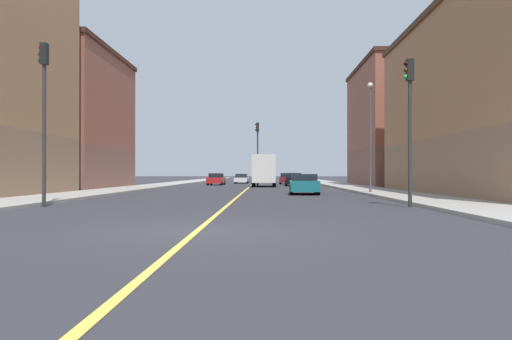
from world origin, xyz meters
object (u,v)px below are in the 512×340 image
Objects in this scene: car_white at (242,179)px; car_green at (286,178)px; car_red at (216,179)px; car_maroon at (287,179)px; box_truck at (264,170)px; street_lamp_left_near at (370,126)px; traffic_light_right_near at (44,102)px; traffic_light_left_near at (410,112)px; car_black at (294,179)px; car_teal at (304,184)px; building_right_midblock at (57,120)px; building_left_mid at (406,125)px; traffic_light_median_far at (257,146)px.

car_green is at bearing 62.02° from car_white.
car_red is (-2.59, -8.50, 0.02)m from car_white.
box_truck reaches higher than car_maroon.
traffic_light_right_near is at bearing -141.51° from street_lamp_left_near.
traffic_light_left_near reaches higher than car_black.
car_black is (-3.93, 22.27, -3.88)m from street_lamp_left_near.
street_lamp_left_near is at bearing -85.22° from car_green.
car_green reaches higher than car_white.
car_teal is at bearing -81.47° from box_truck.
building_right_midblock is at bearing 152.63° from car_teal.
building_right_midblock is 3.39× the size of car_green.
building_left_mid is at bearing -3.13° from car_black.
building_left_mid is at bearing 11.62° from box_truck.
car_red is at bearing -113.64° from car_green.
car_white is at bearing 56.47° from building_right_midblock.
traffic_light_median_far is 18.67m from street_lamp_left_near.
car_black reaches higher than car_maroon.
traffic_light_left_near is 0.84× the size of street_lamp_left_near.
car_white is at bearing 99.67° from car_teal.
building_left_mid is 3.74× the size of car_teal.
building_right_midblock is 2.46× the size of traffic_light_left_near.
traffic_light_median_far is at bearing 102.83° from traffic_light_left_near.
car_green is 0.99× the size of car_white.
traffic_light_left_near is (24.58, -23.87, -2.19)m from building_right_midblock.
car_maroon is (21.27, 19.69, -5.49)m from building_right_midblock.
car_green is 1.06× the size of car_red.
building_left_mid reaches higher than street_lamp_left_near.
traffic_light_right_near is at bearing -109.39° from car_black.
car_white is at bearing 73.03° from car_red.
building_right_midblock is at bearing -121.71° from car_green.
car_black is at bearing 100.00° from street_lamp_left_near.
traffic_light_right_near is 1.53× the size of car_teal.
building_right_midblock is 2.20× the size of traffic_light_right_near.
traffic_light_right_near is 1.07× the size of traffic_light_median_far.
building_right_midblock is 3.69× the size of car_black.
car_green is 46.17m from car_teal.
box_truck is at bearing -130.34° from car_black.
car_red reaches higher than car_teal.
box_truck is at bearing -78.99° from car_white.
car_green is at bearing 58.29° from building_right_midblock.
car_maroon is at bearing 144.58° from building_left_mid.
traffic_light_median_far is 0.88× the size of street_lamp_left_near.
traffic_light_median_far is 1.44× the size of car_teal.
car_teal is 26.98m from car_red.
traffic_light_median_far is 1.52× the size of car_maroon.
traffic_light_left_near is at bearing -78.86° from box_truck.
building_left_mid is 3.73× the size of car_white.
car_green is 23.80m from car_black.
car_teal is (3.41, -17.03, -3.49)m from traffic_light_median_far.
building_left_mid is at bearing -33.91° from car_white.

